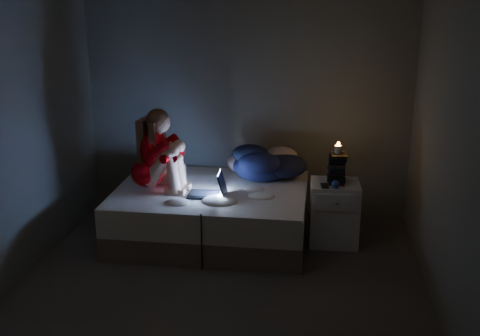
% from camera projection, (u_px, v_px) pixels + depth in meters
% --- Properties ---
extents(floor, '(3.60, 3.80, 0.02)m').
position_uv_depth(floor, '(218.00, 291.00, 5.03)').
color(floor, '#504D4C').
rests_on(floor, ground).
extents(wall_back, '(3.60, 0.02, 2.60)m').
position_uv_depth(wall_back, '(247.00, 100.00, 6.44)').
color(wall_back, '#5C605A').
rests_on(wall_back, ground).
extents(wall_front, '(3.60, 0.02, 2.60)m').
position_uv_depth(wall_front, '(147.00, 249.00, 2.83)').
color(wall_front, '#5C605A').
rests_on(wall_front, ground).
extents(wall_left, '(0.02, 3.80, 2.60)m').
position_uv_depth(wall_left, '(4.00, 138.00, 4.87)').
color(wall_left, '#5C605A').
rests_on(wall_left, ground).
extents(wall_right, '(0.02, 3.80, 2.60)m').
position_uv_depth(wall_right, '(452.00, 155.00, 4.40)').
color(wall_right, '#5C605A').
rests_on(wall_right, ground).
extents(bed, '(1.93, 1.45, 0.53)m').
position_uv_depth(bed, '(212.00, 213.00, 6.02)').
color(bed, '#BCB4A5').
rests_on(bed, ground).
extents(pillow, '(0.50, 0.35, 0.14)m').
position_uv_depth(pillow, '(160.00, 174.00, 6.19)').
color(pillow, silver).
rests_on(pillow, bed).
extents(woman, '(0.56, 0.41, 0.84)m').
position_uv_depth(woman, '(147.00, 149.00, 5.81)').
color(woman, '#920009').
rests_on(woman, bed).
extents(laptop, '(0.38, 0.28, 0.26)m').
position_uv_depth(laptop, '(206.00, 183.00, 5.70)').
color(laptop, black).
rests_on(laptop, bed).
extents(clothes_pile, '(0.77, 0.69, 0.38)m').
position_uv_depth(clothes_pile, '(261.00, 161.00, 6.21)').
color(clothes_pile, '#171E3A').
rests_on(clothes_pile, bed).
extents(nightstand, '(0.50, 0.45, 0.64)m').
position_uv_depth(nightstand, '(334.00, 213.00, 5.87)').
color(nightstand, white).
rests_on(nightstand, ground).
extents(book_stack, '(0.19, 0.25, 0.29)m').
position_uv_depth(book_stack, '(337.00, 169.00, 5.74)').
color(book_stack, black).
rests_on(book_stack, nightstand).
extents(candle, '(0.07, 0.07, 0.08)m').
position_uv_depth(candle, '(338.00, 151.00, 5.69)').
color(candle, beige).
rests_on(candle, book_stack).
extents(phone, '(0.08, 0.14, 0.01)m').
position_uv_depth(phone, '(324.00, 186.00, 5.68)').
color(phone, black).
rests_on(phone, nightstand).
extents(blue_orb, '(0.08, 0.08, 0.08)m').
position_uv_depth(blue_orb, '(335.00, 184.00, 5.61)').
color(blue_orb, navy).
rests_on(blue_orb, nightstand).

